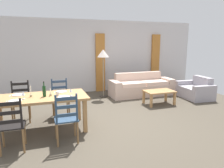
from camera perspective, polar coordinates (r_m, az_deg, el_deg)
The scene contains 27 objects.
ground_plane at distance 4.95m, azimuth -1.65°, elevation -10.58°, with size 9.60×9.60×0.02m, color #4B4236.
wall_far at distance 7.83m, azimuth -9.03°, elevation 7.54°, with size 9.60×0.16×2.70m, color silver.
curtain_panel_left at distance 7.88m, azimuth -3.28°, elevation 5.86°, with size 0.35×0.08×2.20m, color #BA7330.
curtain_panel_right at distance 8.84m, azimuth 11.96°, elevation 6.21°, with size 0.35×0.08×2.20m, color #BA7330.
dining_table at distance 4.53m, azimuth -19.26°, elevation -4.32°, with size 1.90×0.96×0.75m.
dining_chair_near_left at distance 3.89m, azimuth -26.29°, elevation -10.23°, with size 0.42×0.40×0.96m.
dining_chair_near_right at distance 3.90m, azimuth -12.60°, elevation -9.30°, with size 0.42×0.40×0.96m.
dining_chair_far_left at distance 5.32m, azimuth -24.06°, elevation -4.48°, with size 0.42×0.40×0.96m.
dining_chair_far_right at distance 5.33m, azimuth -14.21°, elevation -3.80°, with size 0.43×0.41×0.96m.
dinner_plate_near_left at distance 4.29m, azimuth -25.35°, elevation -4.29°, with size 0.24×0.24×0.02m, color white.
fork_near_left at distance 4.31m, azimuth -27.33°, elevation -4.47°, with size 0.02×0.17×0.01m, color silver.
dinner_plate_near_right at distance 4.28m, azimuth -13.29°, elevation -3.54°, with size 0.24×0.24×0.02m, color white.
fork_near_right at distance 4.27m, azimuth -15.29°, elevation -3.75°, with size 0.02×0.17×0.01m, color silver.
dinner_plate_far_left at distance 4.77m, azimuth -24.74°, elevation -2.76°, with size 0.24×0.24×0.02m, color white.
fork_far_left at distance 4.79m, azimuth -26.52°, elevation -2.93°, with size 0.02×0.17×0.01m, color silver.
dinner_plate_far_right at distance 4.76m, azimuth -13.92°, elevation -2.08°, with size 0.24×0.24×0.02m, color white.
fork_far_right at distance 4.75m, azimuth -15.72°, elevation -2.27°, with size 0.02×0.17×0.01m, color silver.
wine_bottle at distance 4.43m, azimuth -18.37°, elevation -1.87°, with size 0.07×0.07×0.32m.
wine_glass_near_left at distance 4.38m, azimuth -23.51°, elevation -2.48°, with size 0.06×0.06×0.16m.
wine_glass_near_right at distance 4.36m, azimuth -11.42°, elevation -1.80°, with size 0.06×0.06×0.16m.
coffee_cup_primary at distance 4.43m, azimuth -14.90°, elevation -2.64°, with size 0.07×0.07×0.09m, color beige.
candle_tall at distance 4.52m, azimuth -21.66°, elevation -2.56°, with size 0.05×0.05×0.23m.
candle_short at distance 4.46m, azimuth -16.79°, elevation -2.69°, with size 0.05×0.05×0.16m.
couch at distance 7.44m, azimuth 8.00°, elevation -0.84°, with size 2.28×0.81×0.80m.
coffee_table at distance 6.40m, azimuth 13.02°, elevation -2.39°, with size 0.90×0.56×0.42m.
armchair_upholstered at distance 7.57m, azimuth 22.39°, elevation -1.71°, with size 0.87×1.21×0.72m.
standing_lamp at distance 6.96m, azimuth -2.49°, elevation 7.74°, with size 0.40×0.40×1.64m.
Camera 1 is at (-1.37, -4.39, 1.82)m, focal length 32.81 mm.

